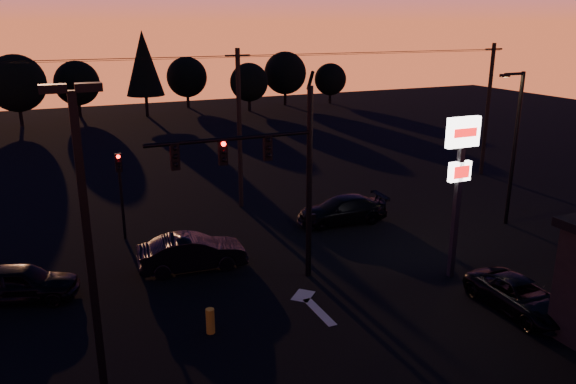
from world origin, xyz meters
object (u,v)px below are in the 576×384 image
Objects in this scene: parking_lot_light at (90,255)px; car_right at (342,210)px; car_left at (21,283)px; secondary_signal at (120,184)px; bollard at (210,321)px; car_mid at (192,252)px; traffic_signal_mast at (273,167)px; pylon_sign at (460,164)px; streetlight at (514,143)px; suv_parked at (520,296)px.

car_right is at bearing 42.06° from parking_lot_light.
car_left is at bearing 102.45° from parking_lot_light.
bollard is (1.38, -10.26, -2.40)m from secondary_signal.
car_mid reaches higher than car_right.
pylon_sign is (7.10, -2.49, -0.02)m from traffic_signal_mast.
secondary_signal reaches higher than bollard.
streetlight reaches higher than pylon_sign.
secondary_signal is 1.02× the size of car_left.
bollard is at bearing -178.53° from pylon_sign.
secondary_signal is 5.69m from car_mid.
traffic_signal_mast is at bearing 38.19° from bollard.
bollard is 12.50m from car_right.
traffic_signal_mast is 10.47m from suv_parked.
secondary_signal is 0.64× the size of pylon_sign.
traffic_signal_mast is 10.19m from parking_lot_light.
car_left is at bearing -75.35° from car_right.
parking_lot_light is 2.09× the size of suv_parked.
traffic_signal_mast is 0.94× the size of parking_lot_light.
streetlight reaches higher than car_left.
streetlight reaches higher than secondary_signal.
traffic_signal_mast is 1.76× the size of car_right.
secondary_signal is 0.54× the size of streetlight.
streetlight is 1.83× the size of suv_parked.
pylon_sign is 1.60× the size of car_left.
secondary_signal is at bearing 132.87° from suv_parked.
secondary_signal is at bearing 29.22° from car_mid.
car_left is (-5.99, 5.30, 0.27)m from bollard.
parking_lot_light is 2.15× the size of car_left.
bollard is 0.21× the size of suv_parked.
secondary_signal is at bearing 97.68° from bollard.
pylon_sign is at bearing -19.36° from traffic_signal_mast.
secondary_signal is 0.99× the size of suv_parked.
secondary_signal is 19.89m from streetlight.
pylon_sign is 1.55× the size of suv_parked.
parking_lot_light is 9.99× the size of bollard.
car_right is at bearing 40.39° from traffic_signal_mast.
pylon_sign is at bearing -112.95° from car_mid.
parking_lot_light reaches higher than pylon_sign.
pylon_sign is at bearing 96.37° from suv_parked.
parking_lot_light reaches higher than secondary_signal.
traffic_signal_mast is 9.38× the size of bollard.
pylon_sign is at bearing 1.47° from bollard.
streetlight is 1.72× the size of car_mid.
pylon_sign is at bearing -39.77° from secondary_signal.
car_right is (6.11, 5.20, -4.23)m from traffic_signal_mast.
car_left is at bearing 177.51° from streetlight.
parking_lot_light is 15.62m from suv_parked.
secondary_signal is at bearing 140.23° from pylon_sign.
car_left is 0.87× the size of car_right.
traffic_signal_mast is 10.70m from car_left.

